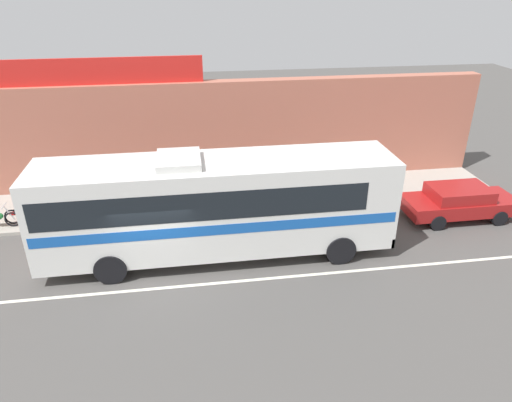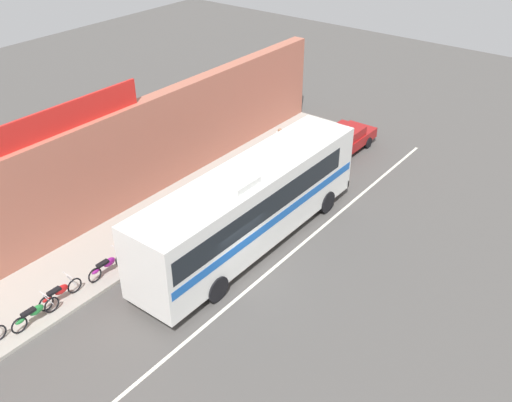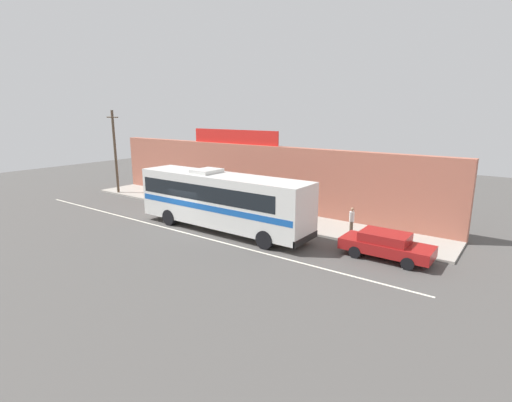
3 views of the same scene
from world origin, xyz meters
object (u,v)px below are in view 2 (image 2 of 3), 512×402
(pedestrian_by_curb, at_px, (280,140))
(parked_car, at_px, (343,140))
(motorcycle_red, at_px, (107,265))
(intercity_bus, at_px, (250,203))
(motorcycle_purple, at_px, (59,292))
(motorcycle_blue, at_px, (34,313))

(pedestrian_by_curb, bearing_deg, parked_car, -39.51)
(pedestrian_by_curb, bearing_deg, motorcycle_red, -177.50)
(intercity_bus, height_order, motorcycle_purple, intercity_bus)
(parked_car, distance_m, motorcycle_blue, 18.37)
(motorcycle_purple, xyz_separation_m, motorcycle_blue, (-1.19, -0.23, 0.00))
(motorcycle_purple, height_order, motorcycle_blue, same)
(intercity_bus, xyz_separation_m, motorcycle_purple, (-7.20, 3.18, -1.50))
(motorcycle_red, xyz_separation_m, pedestrian_by_curb, (12.18, 0.53, 0.54))
(motorcycle_red, bearing_deg, intercity_bus, -31.17)
(intercity_bus, height_order, parked_car, intercity_bus)
(intercity_bus, relative_size, motorcycle_red, 6.16)
(motorcycle_blue, xyz_separation_m, pedestrian_by_curb, (15.50, 0.65, 0.54))
(intercity_bus, distance_m, parked_car, 10.08)
(motorcycle_red, height_order, pedestrian_by_curb, pedestrian_by_curb)
(parked_car, distance_m, pedestrian_by_curb, 3.64)
(motorcycle_purple, height_order, motorcycle_red, same)
(intercity_bus, xyz_separation_m, motorcycle_red, (-5.07, 3.07, -1.50))
(intercity_bus, bearing_deg, parked_car, 7.43)
(pedestrian_by_curb, bearing_deg, intercity_bus, -153.16)
(motorcycle_red, bearing_deg, motorcycle_blue, -178.03)
(motorcycle_red, relative_size, pedestrian_by_curb, 1.17)
(motorcycle_purple, distance_m, motorcycle_red, 2.13)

